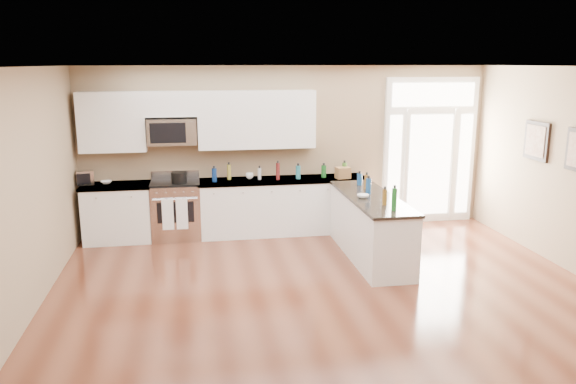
{
  "coord_description": "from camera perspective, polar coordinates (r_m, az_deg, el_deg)",
  "views": [
    {
      "loc": [
        -1.61,
        -5.43,
        2.84
      ],
      "look_at": [
        -0.35,
        2.0,
        1.1
      ],
      "focal_mm": 35.0,
      "sensor_mm": 36.0,
      "label": 1
    }
  ],
  "objects": [
    {
      "name": "back_cabinet_right",
      "position": [
        9.55,
        -0.52,
        -1.59
      ],
      "size": [
        2.85,
        0.66,
        0.94
      ],
      "color": "white",
      "rests_on": "ground"
    },
    {
      "name": "stockpot",
      "position": [
        9.21,
        -11.01,
        1.51
      ],
      "size": [
        0.26,
        0.26,
        0.19
      ],
      "primitive_type": "cylinder",
      "rotation": [
        0.0,
        0.0,
        -0.03
      ],
      "color": "black",
      "rests_on": "kitchen_range"
    },
    {
      "name": "room_shell",
      "position": [
        5.78,
        6.76,
        1.59
      ],
      "size": [
        8.0,
        8.0,
        8.0
      ],
      "color": "#957D5E",
      "rests_on": "ground"
    },
    {
      "name": "bowl_peninsula",
      "position": [
        8.16,
        7.63,
        -0.42
      ],
      "size": [
        0.19,
        0.19,
        0.05
      ],
      "primitive_type": "imported",
      "rotation": [
        0.0,
        0.0,
        -0.12
      ],
      "color": "white",
      "rests_on": "peninsula_cabinet"
    },
    {
      "name": "upper_cabinet_short",
      "position": [
        9.3,
        -11.81,
        8.76
      ],
      "size": [
        0.82,
        0.33,
        0.4
      ],
      "primitive_type": "cube",
      "color": "white",
      "rests_on": "room_shell"
    },
    {
      "name": "counter_bottles",
      "position": [
        8.9,
        3.12,
        1.41
      ],
      "size": [
        2.37,
        2.45,
        0.3
      ],
      "color": "#19591E",
      "rests_on": "back_cabinet_right"
    },
    {
      "name": "cardboard_box",
      "position": [
        9.49,
        5.59,
        1.95
      ],
      "size": [
        0.26,
        0.2,
        0.19
      ],
      "primitive_type": "cube",
      "rotation": [
        0.0,
        0.0,
        0.17
      ],
      "color": "brown",
      "rests_on": "back_cabinet_right"
    },
    {
      "name": "peninsula_cabinet",
      "position": [
        8.43,
        8.34,
        -3.74
      ],
      "size": [
        0.69,
        2.32,
        0.94
      ],
      "color": "white",
      "rests_on": "ground"
    },
    {
      "name": "wall_art_near",
      "position": [
        9.24,
        23.92,
        4.78
      ],
      "size": [
        0.05,
        0.58,
        0.58
      ],
      "color": "black",
      "rests_on": "room_shell"
    },
    {
      "name": "upper_cabinet_left",
      "position": [
        9.4,
        -17.44,
        6.8
      ],
      "size": [
        1.04,
        0.33,
        0.95
      ],
      "primitive_type": "cube",
      "color": "white",
      "rests_on": "room_shell"
    },
    {
      "name": "cup_counter",
      "position": [
        9.43,
        -3.93,
        1.64
      ],
      "size": [
        0.14,
        0.14,
        0.1
      ],
      "primitive_type": "imported",
      "rotation": [
        0.0,
        0.0,
        0.13
      ],
      "color": "white",
      "rests_on": "back_cabinet_right"
    },
    {
      "name": "kitchen_range",
      "position": [
        9.43,
        -11.29,
        -1.78
      ],
      "size": [
        0.79,
        0.7,
        1.08
      ],
      "color": "silver",
      "rests_on": "ground"
    },
    {
      "name": "toaster_oven",
      "position": [
        9.53,
        -19.93,
        1.39
      ],
      "size": [
        0.3,
        0.26,
        0.23
      ],
      "primitive_type": "cube",
      "rotation": [
        0.0,
        0.0,
        0.23
      ],
      "color": "silver",
      "rests_on": "back_cabinet_left"
    },
    {
      "name": "entry_door",
      "position": [
        10.38,
        14.18,
        4.07
      ],
      "size": [
        1.7,
        0.1,
        2.6
      ],
      "color": "white",
      "rests_on": "ground"
    },
    {
      "name": "upper_cabinet_right",
      "position": [
        9.37,
        -3.21,
        7.36
      ],
      "size": [
        1.94,
        0.33,
        0.95
      ],
      "primitive_type": "cube",
      "color": "white",
      "rests_on": "room_shell"
    },
    {
      "name": "ground",
      "position": [
        6.34,
        6.34,
        -13.73
      ],
      "size": [
        8.0,
        8.0,
        0.0
      ],
      "primitive_type": "plane",
      "color": "#542717"
    },
    {
      "name": "bowl_left",
      "position": [
        9.51,
        -17.97,
        0.95
      ],
      "size": [
        0.21,
        0.21,
        0.04
      ],
      "primitive_type": "imported",
      "rotation": [
        0.0,
        0.0,
        0.19
      ],
      "color": "white",
      "rests_on": "back_cabinet_left"
    },
    {
      "name": "microwave",
      "position": [
        9.3,
        -11.7,
        6.04
      ],
      "size": [
        0.78,
        0.41,
        0.42
      ],
      "color": "silver",
      "rests_on": "room_shell"
    },
    {
      "name": "back_cabinet_left",
      "position": [
        9.52,
        -16.89,
        -2.2
      ],
      "size": [
        1.1,
        0.66,
        0.94
      ],
      "color": "white",
      "rests_on": "ground"
    }
  ]
}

